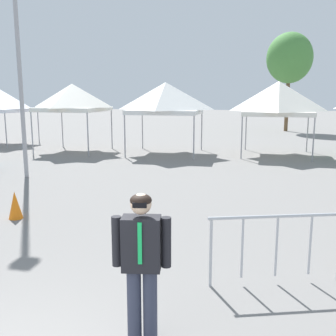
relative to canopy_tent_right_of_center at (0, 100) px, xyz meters
name	(u,v)px	position (x,y,z in m)	size (l,w,h in m)	color
canopy_tent_right_of_center	(0,100)	(0.00, 0.00, 0.00)	(3.22, 3.22, 3.11)	#9E9EA3
canopy_tent_far_right	(73,98)	(5.30, -1.79, 0.18)	(3.08, 3.08, 3.31)	#9E9EA3
canopy_tent_far_left	(166,98)	(9.92, -1.58, 0.16)	(3.34, 3.34, 3.36)	#9E9EA3
canopy_tent_center	(278,98)	(15.06, -0.94, 0.15)	(3.24, 3.24, 3.39)	#9E9EA3
person_foreground	(142,260)	(12.93, -16.01, -1.44)	(0.64, 0.30, 1.78)	#33384C
light_pole_near_lift	(16,18)	(6.42, -7.90, 2.76)	(0.36, 0.36, 9.31)	#9E9EA3
tree_behind_tents_left	(290,58)	(16.39, 11.95, 2.99)	(3.40, 3.40, 7.36)	brown
crowd_barrier_by_lift	(277,236)	(14.47, -14.13, -1.72)	(2.01, 0.72, 1.08)	#B7BABF
traffic_cone_lot_center	(15,205)	(8.79, -12.16, -2.15)	(0.32, 0.32, 0.64)	orange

